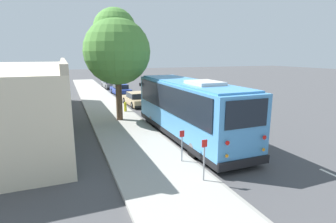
{
  "coord_description": "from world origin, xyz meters",
  "views": [
    {
      "loc": [
        -12.54,
        6.73,
        4.79
      ],
      "look_at": [
        2.38,
        0.81,
        1.3
      ],
      "focal_mm": 28.0,
      "sensor_mm": 36.0,
      "label": 1
    }
  ],
  "objects": [
    {
      "name": "fire_hydrant",
      "position": [
        8.69,
        2.15,
        0.55
      ],
      "size": [
        0.22,
        0.22,
        0.81
      ],
      "color": "gold",
      "rests_on": "sidewalk_slab"
    },
    {
      "name": "lane_stripe_mid",
      "position": [
        -0.46,
        -3.17,
        0.0
      ],
      "size": [
        2.4,
        0.14,
        0.01
      ],
      "primitive_type": "cube",
      "color": "silver",
      "rests_on": "ground"
    },
    {
      "name": "curb_strip",
      "position": [
        0.0,
        1.61,
        0.07
      ],
      "size": [
        80.0,
        0.14,
        0.15
      ],
      "primitive_type": "cube",
      "color": "gray",
      "rests_on": "ground"
    },
    {
      "name": "parked_sedan_tan",
      "position": [
        11.71,
        0.38,
        0.59
      ],
      "size": [
        4.5,
        1.97,
        1.27
      ],
      "rotation": [
        0.0,
        0.0,
        0.05
      ],
      "color": "tan",
      "rests_on": "ground"
    },
    {
      "name": "sign_post_near",
      "position": [
        -4.56,
        2.13,
        0.98
      ],
      "size": [
        0.06,
        0.22,
        1.6
      ],
      "color": "gray",
      "rests_on": "sidewalk_slab"
    },
    {
      "name": "lane_stripe_ahead",
      "position": [
        5.54,
        -3.17,
        0.0
      ],
      "size": [
        2.4,
        0.14,
        0.01
      ],
      "primitive_type": "cube",
      "color": "silver",
      "rests_on": "ground"
    },
    {
      "name": "street_tree",
      "position": [
        6.16,
        3.15,
        5.31
      ],
      "size": [
        4.6,
        4.6,
        7.85
      ],
      "color": "brown",
      "rests_on": "sidewalk_slab"
    },
    {
      "name": "sidewalk_slab",
      "position": [
        0.0,
        3.44,
        0.07
      ],
      "size": [
        80.0,
        3.51,
        0.15
      ],
      "primitive_type": "cube",
      "color": "#A3A099",
      "rests_on": "ground"
    },
    {
      "name": "parked_sedan_gray",
      "position": [
        26.1,
        0.57,
        0.61
      ],
      "size": [
        4.51,
        1.95,
        1.31
      ],
      "rotation": [
        0.0,
        0.0,
        0.05
      ],
      "color": "slate",
      "rests_on": "ground"
    },
    {
      "name": "ground_plane",
      "position": [
        0.0,
        0.0,
        0.0
      ],
      "size": [
        160.0,
        160.0,
        0.0
      ],
      "primitive_type": "plane",
      "color": "#474749"
    },
    {
      "name": "parked_sedan_blue",
      "position": [
        19.13,
        0.41,
        0.6
      ],
      "size": [
        4.72,
        1.87,
        1.3
      ],
      "rotation": [
        0.0,
        0.0,
        0.05
      ],
      "color": "navy",
      "rests_on": "ground"
    },
    {
      "name": "sign_post_far",
      "position": [
        -2.59,
        2.13,
        0.88
      ],
      "size": [
        0.06,
        0.22,
        1.4
      ],
      "color": "gray",
      "rests_on": "sidewalk_slab"
    },
    {
      "name": "building_backdrop",
      "position": [
        7.35,
        9.55,
        2.05
      ],
      "size": [
        19.91,
        6.02,
        4.47
      ],
      "color": "beige",
      "rests_on": "ground"
    },
    {
      "name": "shuttle_bus",
      "position": [
        0.79,
        0.21,
        1.88
      ],
      "size": [
        10.57,
        2.88,
        3.5
      ],
      "rotation": [
        0.0,
        0.0,
        0.01
      ],
      "color": "#4C93D1",
      "rests_on": "ground"
    }
  ]
}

